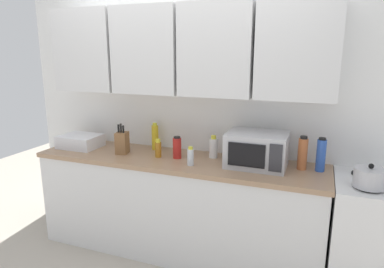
# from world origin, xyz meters

# --- Properties ---
(wall_back_with_cabinets) EXTENTS (3.44, 0.38, 2.60)m
(wall_back_with_cabinets) POSITION_xyz_m (0.00, -0.07, 1.58)
(wall_back_with_cabinets) COLOR white
(wall_back_with_cabinets) RESTS_ON ground_plane
(counter_run) EXTENTS (2.57, 0.63, 0.90)m
(counter_run) POSITION_xyz_m (0.00, -0.30, 0.45)
(counter_run) COLOR silver
(counter_run) RESTS_ON ground_plane
(stove_range) EXTENTS (0.76, 0.64, 0.91)m
(stove_range) POSITION_xyz_m (1.67, -0.32, 0.45)
(stove_range) COLOR silver
(stove_range) RESTS_ON ground_plane
(kettle) EXTENTS (0.21, 0.21, 0.17)m
(kettle) POSITION_xyz_m (1.50, -0.46, 0.98)
(kettle) COLOR #B2B2B7
(kettle) RESTS_ON stove_range
(microwave) EXTENTS (0.48, 0.37, 0.28)m
(microwave) POSITION_xyz_m (0.69, -0.26, 1.04)
(microwave) COLOR #B7B7BC
(microwave) RESTS_ON counter_run
(dish_rack) EXTENTS (0.38, 0.30, 0.12)m
(dish_rack) POSITION_xyz_m (-1.03, -0.30, 0.96)
(dish_rack) COLOR silver
(dish_rack) RESTS_ON counter_run
(knife_block) EXTENTS (0.12, 0.14, 0.28)m
(knife_block) POSITION_xyz_m (-0.53, -0.34, 1.00)
(knife_block) COLOR brown
(knife_block) RESTS_ON counter_run
(bottle_red_sauce) EXTENTS (0.07, 0.07, 0.20)m
(bottle_red_sauce) POSITION_xyz_m (-0.00, -0.29, 1.00)
(bottle_red_sauce) COLOR red
(bottle_red_sauce) RESTS_ON counter_run
(bottle_white_jar) EXTENTS (0.07, 0.07, 0.20)m
(bottle_white_jar) POSITION_xyz_m (0.29, -0.16, 0.99)
(bottle_white_jar) COLOR white
(bottle_white_jar) RESTS_ON counter_run
(bottle_spice_jar) EXTENTS (0.07, 0.07, 0.27)m
(bottle_spice_jar) POSITION_xyz_m (1.05, -0.21, 1.03)
(bottle_spice_jar) COLOR #BC6638
(bottle_spice_jar) RESTS_ON counter_run
(bottle_yellow_mustard) EXTENTS (0.06, 0.06, 0.26)m
(bottle_yellow_mustard) POSITION_xyz_m (-0.31, -0.11, 1.02)
(bottle_yellow_mustard) COLOR gold
(bottle_yellow_mustard) RESTS_ON counter_run
(bottle_clear_tall) EXTENTS (0.05, 0.05, 0.16)m
(bottle_clear_tall) POSITION_xyz_m (0.18, -0.43, 0.97)
(bottle_clear_tall) COLOR silver
(bottle_clear_tall) RESTS_ON counter_run
(bottle_blue_cleaner) EXTENTS (0.07, 0.07, 0.27)m
(bottle_blue_cleaner) POSITION_xyz_m (1.18, -0.20, 1.03)
(bottle_blue_cleaner) COLOR #2D56B7
(bottle_blue_cleaner) RESTS_ON counter_run
(bottle_amber_vinegar) EXTENTS (0.06, 0.06, 0.16)m
(bottle_amber_vinegar) POSITION_xyz_m (-0.17, -0.32, 0.98)
(bottle_amber_vinegar) COLOR #AD701E
(bottle_amber_vinegar) RESTS_ON counter_run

